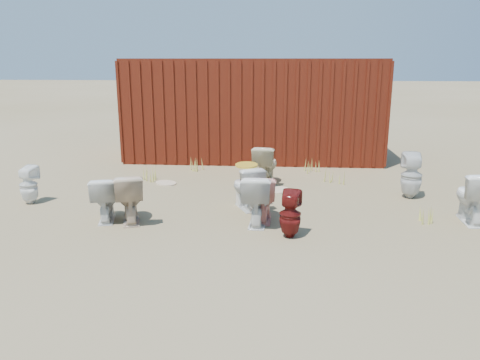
# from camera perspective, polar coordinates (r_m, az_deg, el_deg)

# --- Properties ---
(ground) EXTENTS (100.00, 100.00, 0.00)m
(ground) POSITION_cam_1_polar(r_m,az_deg,el_deg) (6.89, -0.37, -5.68)
(ground) COLOR brown
(ground) RESTS_ON ground
(shipping_container) EXTENTS (6.00, 2.40, 2.40)m
(shipping_container) POSITION_cam_1_polar(r_m,az_deg,el_deg) (11.71, 1.70, 8.70)
(shipping_container) COLOR #470E0B
(shipping_container) RESTS_ON ground
(toilet_front_a) EXTENTS (0.53, 0.74, 0.69)m
(toilet_front_a) POSITION_cam_1_polar(r_m,az_deg,el_deg) (7.34, -16.12, -2.18)
(toilet_front_a) COLOR white
(toilet_front_a) RESTS_ON ground
(toilet_front_pink) EXTENTS (0.42, 0.71, 0.71)m
(toilet_front_pink) POSITION_cam_1_polar(r_m,az_deg,el_deg) (7.06, 2.84, -2.14)
(toilet_front_pink) COLOR #F69D8E
(toilet_front_pink) RESTS_ON ground
(toilet_front_c) EXTENTS (0.46, 0.77, 0.76)m
(toilet_front_c) POSITION_cam_1_polar(r_m,az_deg,el_deg) (6.89, 2.12, -2.35)
(toilet_front_c) COLOR white
(toilet_front_c) RESTS_ON ground
(toilet_front_maroon) EXTENTS (0.35, 0.35, 0.66)m
(toilet_front_maroon) POSITION_cam_1_polar(r_m,az_deg,el_deg) (6.42, 6.14, -4.19)
(toilet_front_maroon) COLOR #611210
(toilet_front_maroon) RESTS_ON ground
(toilet_front_e) EXTENTS (0.48, 0.79, 0.79)m
(toilet_front_e) POSITION_cam_1_polar(r_m,az_deg,el_deg) (7.77, 26.49, -1.84)
(toilet_front_e) COLOR white
(toilet_front_e) RESTS_ON ground
(toilet_back_a) EXTENTS (0.35, 0.35, 0.65)m
(toilet_back_a) POSITION_cam_1_polar(r_m,az_deg,el_deg) (8.65, -24.38, -0.55)
(toilet_back_a) COLOR white
(toilet_back_a) RESTS_ON ground
(toilet_back_beige_left) EXTENTS (0.62, 0.83, 0.75)m
(toilet_back_beige_left) POSITION_cam_1_polar(r_m,az_deg,el_deg) (7.18, -13.33, -2.08)
(toilet_back_beige_left) COLOR beige
(toilet_back_beige_left) RESTS_ON ground
(toilet_back_beige_right) EXTENTS (0.56, 0.81, 0.76)m
(toilet_back_beige_right) POSITION_cam_1_polar(r_m,az_deg,el_deg) (9.18, 3.17, 1.90)
(toilet_back_beige_right) COLOR beige
(toilet_back_beige_right) RESTS_ON ground
(toilet_back_yellowlid) EXTENTS (0.65, 0.80, 0.72)m
(toilet_back_yellowlid) POSITION_cam_1_polar(r_m,az_deg,el_deg) (7.61, 0.79, -0.88)
(toilet_back_yellowlid) COLOR silver
(toilet_back_yellowlid) RESTS_ON ground
(toilet_back_e) EXTENTS (0.39, 0.39, 0.80)m
(toilet_back_e) POSITION_cam_1_polar(r_m,az_deg,el_deg) (8.72, 20.17, 0.50)
(toilet_back_e) COLOR silver
(toilet_back_e) RESTS_ON ground
(yellow_lid) EXTENTS (0.36, 0.45, 0.02)m
(yellow_lid) POSITION_cam_1_polar(r_m,az_deg,el_deg) (7.52, 0.80, 1.84)
(yellow_lid) COLOR gold
(yellow_lid) RESTS_ON toilet_back_yellowlid
(loose_tank) EXTENTS (0.53, 0.31, 0.35)m
(loose_tank) POSITION_cam_1_polar(r_m,az_deg,el_deg) (7.85, 1.42, -1.81)
(loose_tank) COLOR white
(loose_tank) RESTS_ON ground
(loose_lid_near) EXTENTS (0.55, 0.61, 0.02)m
(loose_lid_near) POSITION_cam_1_polar(r_m,az_deg,el_deg) (8.75, 4.68, -1.23)
(loose_lid_near) COLOR beige
(loose_lid_near) RESTS_ON ground
(loose_lid_far) EXTENTS (0.59, 0.58, 0.02)m
(loose_lid_far) POSITION_cam_1_polar(r_m,az_deg,el_deg) (9.34, -9.02, -0.37)
(loose_lid_far) COLOR beige
(loose_lid_far) RESTS_ON ground
(weed_clump_a) EXTENTS (0.36, 0.36, 0.27)m
(weed_clump_a) POSITION_cam_1_polar(r_m,az_deg,el_deg) (9.64, -11.37, 0.76)
(weed_clump_a) COLOR #B5B448
(weed_clump_a) RESTS_ON ground
(weed_clump_b) EXTENTS (0.32, 0.32, 0.32)m
(weed_clump_b) POSITION_cam_1_polar(r_m,az_deg,el_deg) (9.54, 1.45, 1.04)
(weed_clump_b) COLOR #B5B448
(weed_clump_b) RESTS_ON ground
(weed_clump_c) EXTENTS (0.36, 0.36, 0.30)m
(weed_clump_c) POSITION_cam_1_polar(r_m,az_deg,el_deg) (9.44, 11.45, 0.54)
(weed_clump_c) COLOR #B5B448
(weed_clump_c) RESTS_ON ground
(weed_clump_d) EXTENTS (0.30, 0.30, 0.27)m
(weed_clump_d) POSITION_cam_1_polar(r_m,az_deg,el_deg) (10.33, -5.34, 1.89)
(weed_clump_d) COLOR #B5B448
(weed_clump_d) RESTS_ON ground
(weed_clump_e) EXTENTS (0.34, 0.34, 0.29)m
(weed_clump_e) POSITION_cam_1_polar(r_m,az_deg,el_deg) (10.23, 8.95, 1.68)
(weed_clump_e) COLOR #B5B448
(weed_clump_e) RESTS_ON ground
(weed_clump_f) EXTENTS (0.28, 0.28, 0.26)m
(weed_clump_f) POSITION_cam_1_polar(r_m,az_deg,el_deg) (7.55, 21.41, -3.86)
(weed_clump_f) COLOR #B5B448
(weed_clump_f) RESTS_ON ground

